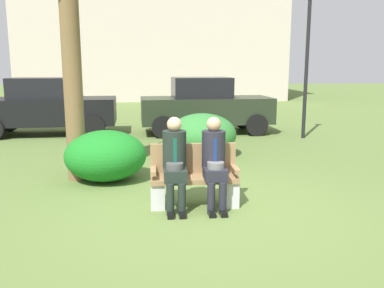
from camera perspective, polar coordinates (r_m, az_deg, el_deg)
The scene contains 10 objects.
ground_plane at distance 6.02m, azimuth 1.66°, elevation -8.88°, with size 80.00×80.00×0.00m, color #5B7337.
park_bench at distance 6.05m, azimuth 0.29°, elevation -4.91°, with size 1.27×0.44×0.90m.
seated_man_left at distance 5.83m, azimuth -2.39°, elevation -2.07°, with size 0.34×0.72×1.32m.
seated_man_right at distance 5.88m, azimuth 3.12°, elevation -1.99°, with size 0.34×0.72×1.31m.
shrub_near_bench at distance 9.31m, azimuth 1.43°, elevation 1.28°, with size 1.55×1.42×0.97m, color #337D35.
shrub_mid_lawn at distance 7.47m, azimuth -11.87°, elevation -1.60°, with size 1.45×1.32×0.90m, color #1A7620.
parked_car_near at distance 12.90m, azimuth -19.46°, elevation 4.92°, with size 3.97×1.87×1.68m.
parked_car_far at distance 12.49m, azimuth 1.81°, elevation 5.36°, with size 3.98×1.88×1.68m.
street_lamp at distance 11.95m, azimuth 15.68°, elevation 12.25°, with size 0.24×0.24×3.98m.
building_backdrop at distance 27.53m, azimuth -5.36°, elevation 16.25°, with size 16.05×8.92×9.24m.
Camera 1 is at (-0.66, -5.63, 2.03)m, focal length 38.51 mm.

